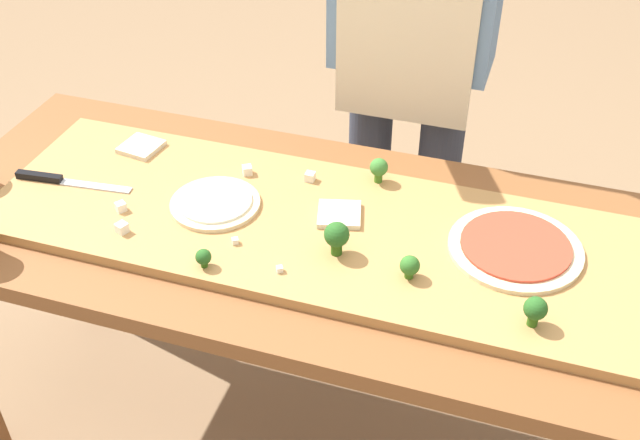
% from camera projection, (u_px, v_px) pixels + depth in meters
% --- Properties ---
extents(prep_table, '(1.80, 0.72, 0.76)m').
position_uv_depth(prep_table, '(326.00, 269.00, 1.70)').
color(prep_table, brown).
rests_on(prep_table, ground).
extents(cutting_board, '(1.51, 0.47, 0.02)m').
position_uv_depth(cutting_board, '(335.00, 232.00, 1.62)').
color(cutting_board, '#B27F47').
rests_on(cutting_board, prep_table).
extents(chefs_knife, '(0.28, 0.05, 0.02)m').
position_uv_depth(chefs_knife, '(57.00, 180.00, 1.74)').
color(chefs_knife, '#B7BABF').
rests_on(chefs_knife, cutting_board).
extents(pizza_whole_white_garlic, '(0.20, 0.20, 0.02)m').
position_uv_depth(pizza_whole_white_garlic, '(215.00, 203.00, 1.67)').
color(pizza_whole_white_garlic, beige).
rests_on(pizza_whole_white_garlic, cutting_board).
extents(pizza_whole_tomato_red, '(0.27, 0.27, 0.02)m').
position_uv_depth(pizza_whole_tomato_red, '(515.00, 247.00, 1.55)').
color(pizza_whole_tomato_red, beige).
rests_on(pizza_whole_tomato_red, cutting_board).
extents(pizza_slice_far_left, '(0.11, 0.11, 0.01)m').
position_uv_depth(pizza_slice_far_left, '(339.00, 214.00, 1.64)').
color(pizza_slice_far_left, beige).
rests_on(pizza_slice_far_left, cutting_board).
extents(pizza_slice_far_right, '(0.10, 0.10, 0.01)m').
position_uv_depth(pizza_slice_far_right, '(141.00, 147.00, 1.85)').
color(pizza_slice_far_right, beige).
rests_on(pizza_slice_far_right, cutting_board).
extents(broccoli_floret_front_left, '(0.05, 0.05, 0.07)m').
position_uv_depth(broccoli_floret_front_left, '(337.00, 236.00, 1.52)').
color(broccoli_floret_front_left, '#2C5915').
rests_on(broccoli_floret_front_left, cutting_board).
extents(broccoli_floret_front_mid, '(0.03, 0.03, 0.04)m').
position_uv_depth(broccoli_floret_front_mid, '(203.00, 257.00, 1.50)').
color(broccoli_floret_front_mid, '#2C5915').
rests_on(broccoli_floret_front_mid, cutting_board).
extents(broccoli_floret_center_left, '(0.04, 0.04, 0.06)m').
position_uv_depth(broccoli_floret_center_left, '(379.00, 168.00, 1.72)').
color(broccoli_floret_center_left, '#3F7220').
rests_on(broccoli_floret_center_left, cutting_board).
extents(broccoli_floret_center_right, '(0.04, 0.04, 0.06)m').
position_uv_depth(broccoli_floret_center_right, '(535.00, 310.00, 1.37)').
color(broccoli_floret_center_right, '#2C5915').
rests_on(broccoli_floret_center_right, cutting_board).
extents(broccoli_floret_back_mid, '(0.04, 0.04, 0.05)m').
position_uv_depth(broccoli_floret_back_mid, '(410.00, 266.00, 1.47)').
color(broccoli_floret_back_mid, '#366618').
rests_on(broccoli_floret_back_mid, cutting_board).
extents(cheese_crumble_a, '(0.02, 0.02, 0.02)m').
position_uv_depth(cheese_crumble_a, '(310.00, 177.00, 1.74)').
color(cheese_crumble_a, white).
rests_on(cheese_crumble_a, cutting_board).
extents(cheese_crumble_b, '(0.03, 0.03, 0.02)m').
position_uv_depth(cheese_crumble_b, '(121.00, 207.00, 1.65)').
color(cheese_crumble_b, white).
rests_on(cheese_crumble_b, cutting_board).
extents(cheese_crumble_c, '(0.02, 0.02, 0.01)m').
position_uv_depth(cheese_crumble_c, '(280.00, 269.00, 1.50)').
color(cheese_crumble_c, white).
rests_on(cheese_crumble_c, cutting_board).
extents(cheese_crumble_d, '(0.03, 0.03, 0.02)m').
position_uv_depth(cheese_crumble_d, '(247.00, 170.00, 1.76)').
color(cheese_crumble_d, white).
rests_on(cheese_crumble_d, cutting_board).
extents(cheese_crumble_e, '(0.03, 0.03, 0.02)m').
position_uv_depth(cheese_crumble_e, '(122.00, 228.00, 1.59)').
color(cheese_crumble_e, white).
rests_on(cheese_crumble_e, cutting_board).
extents(cheese_crumble_f, '(0.02, 0.02, 0.01)m').
position_uv_depth(cheese_crumble_f, '(235.00, 241.00, 1.57)').
color(cheese_crumble_f, white).
rests_on(cheese_crumble_f, cutting_board).
extents(cook_center, '(0.54, 0.39, 1.67)m').
position_uv_depth(cook_center, '(414.00, 27.00, 1.91)').
color(cook_center, '#333847').
rests_on(cook_center, ground).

